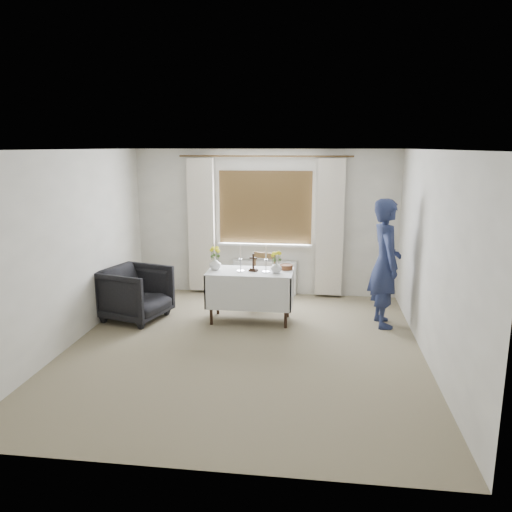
{
  "coord_description": "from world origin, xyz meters",
  "views": [
    {
      "loc": [
        0.92,
        -5.94,
        2.53
      ],
      "look_at": [
        0.05,
        0.84,
        1.03
      ],
      "focal_mm": 35.0,
      "sensor_mm": 36.0,
      "label": 1
    }
  ],
  "objects": [
    {
      "name": "radiator",
      "position": [
        0.0,
        2.42,
        0.3
      ],
      "size": [
        1.1,
        0.1,
        0.6
      ],
      "primitive_type": "cube",
      "color": "silver",
      "rests_on": "ground"
    },
    {
      "name": "ground",
      "position": [
        0.0,
        0.0,
        0.0
      ],
      "size": [
        5.0,
        5.0,
        0.0
      ],
      "primitive_type": "plane",
      "color": "gray",
      "rests_on": "ground"
    },
    {
      "name": "altar_table",
      "position": [
        -0.06,
        1.04,
        0.38
      ],
      "size": [
        1.24,
        0.64,
        0.76
      ],
      "primitive_type": "cube",
      "color": "white",
      "rests_on": "ground"
    },
    {
      "name": "candlestick_left",
      "position": [
        -0.2,
        1.0,
        0.95
      ],
      "size": [
        0.14,
        0.14,
        0.38
      ],
      "primitive_type": null,
      "rotation": [
        0.0,
        0.0,
        -0.43
      ],
      "color": "silver",
      "rests_on": "altar_table"
    },
    {
      "name": "flower_vase_left",
      "position": [
        -0.58,
        1.05,
        0.85
      ],
      "size": [
        0.2,
        0.2,
        0.18
      ],
      "primitive_type": "imported",
      "rotation": [
        0.0,
        0.0,
        -0.18
      ],
      "color": "silver",
      "rests_on": "altar_table"
    },
    {
      "name": "person",
      "position": [
        1.86,
        1.12,
        0.92
      ],
      "size": [
        0.53,
        0.73,
        1.84
      ],
      "primitive_type": "imported",
      "rotation": [
        0.0,
        0.0,
        1.72
      ],
      "color": "navy",
      "rests_on": "ground"
    },
    {
      "name": "wooden_cross",
      "position": [
        -0.01,
        1.04,
        0.89
      ],
      "size": [
        0.14,
        0.11,
        0.26
      ],
      "primitive_type": null,
      "rotation": [
        0.0,
        0.0,
        -0.23
      ],
      "color": "black",
      "rests_on": "altar_table"
    },
    {
      "name": "wooden_chair",
      "position": [
        0.01,
        1.8,
        0.43
      ],
      "size": [
        0.48,
        0.48,
        0.85
      ],
      "primitive_type": null,
      "rotation": [
        0.0,
        0.0,
        -0.24
      ],
      "color": "brown",
      "rests_on": "ground"
    },
    {
      "name": "flower_vase_right",
      "position": [
        0.32,
        0.99,
        0.85
      ],
      "size": [
        0.18,
        0.18,
        0.17
      ],
      "primitive_type": "imported",
      "rotation": [
        0.0,
        0.0,
        0.1
      ],
      "color": "silver",
      "rests_on": "altar_table"
    },
    {
      "name": "armchair",
      "position": [
        -1.76,
        0.9,
        0.4
      ],
      "size": [
        1.07,
        1.06,
        0.79
      ],
      "primitive_type": "imported",
      "rotation": [
        0.0,
        0.0,
        1.29
      ],
      "color": "black",
      "rests_on": "ground"
    },
    {
      "name": "wicker_basket",
      "position": [
        0.46,
        1.2,
        0.8
      ],
      "size": [
        0.2,
        0.2,
        0.07
      ],
      "primitive_type": "cylinder",
      "rotation": [
        0.0,
        0.0,
        -0.05
      ],
      "color": "brown",
      "rests_on": "altar_table"
    },
    {
      "name": "candlestick_right",
      "position": [
        0.18,
        1.0,
        0.96
      ],
      "size": [
        0.14,
        0.14,
        0.39
      ],
      "primitive_type": null,
      "rotation": [
        0.0,
        0.0,
        -0.3
      ],
      "color": "silver",
      "rests_on": "altar_table"
    }
  ]
}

